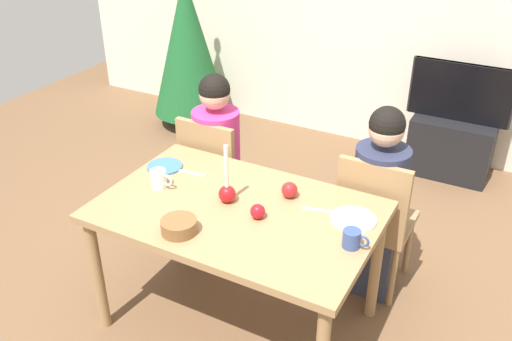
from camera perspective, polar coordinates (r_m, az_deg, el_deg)
The scene contains 19 objects.
ground_plane at distance 3.26m, azimuth -1.72°, elevation -15.02°, with size 7.68×7.68×0.00m, color brown.
dining_table at distance 2.84m, azimuth -1.92°, elevation -5.33°, with size 1.40×0.90×0.75m.
chair_left at distance 3.59m, azimuth -4.25°, elevation -0.25°, with size 0.40×0.40×0.90m.
chair_right at distance 3.22m, azimuth 12.08°, elevation -4.68°, with size 0.40×0.40×0.90m.
person_left_child at distance 3.59m, azimuth -4.01°, elevation 0.77°, with size 0.30×0.30×1.17m.
person_right_child at distance 3.22m, azimuth 12.36°, elevation -3.54°, with size 0.30×0.30×1.17m.
tv_stand at distance 4.79m, azimuth 19.44°, elevation 2.37°, with size 0.64×0.40×0.48m, color black.
tv at distance 4.61m, azimuth 20.40°, elevation 7.58°, with size 0.79×0.05×0.46m.
christmas_tree at distance 5.27m, azimuth -7.05°, elevation 12.67°, with size 0.71×0.71×1.52m.
candle_centerpiece at distance 2.81m, azimuth -3.01°, elevation -2.06°, with size 0.09×0.09×0.32m.
plate_left at distance 3.19m, azimuth -9.38°, elevation 0.43°, with size 0.20×0.20×0.01m, color teal.
plate_right at distance 2.74m, azimuth 10.01°, elevation -4.97°, with size 0.22×0.22×0.01m, color white.
mug_left at distance 2.98m, azimuth -9.96°, elevation -0.85°, with size 0.13×0.08×0.10m.
mug_right at distance 2.54m, azimuth 9.89°, elevation -6.95°, with size 0.13×0.08×0.09m.
fork_left at distance 3.11m, azimuth -6.71°, elevation -0.23°, with size 0.18×0.01×0.01m, color silver.
fork_right at distance 2.79m, azimuth 6.53°, elevation -4.07°, with size 0.18×0.01×0.01m, color silver.
bowl_walnuts at distance 2.63m, azimuth -7.94°, elevation -5.70°, with size 0.17×0.17×0.07m, color brown.
apple_near_candle at distance 2.70m, azimuth 0.18°, elevation -4.24°, with size 0.07×0.07×0.07m, color #B2141E.
apple_by_left_plate at distance 2.86m, azimuth 3.47°, elevation -2.02°, with size 0.08×0.08×0.08m, color red.
Camera 1 is at (1.19, -2.01, 2.28)m, focal length 38.81 mm.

